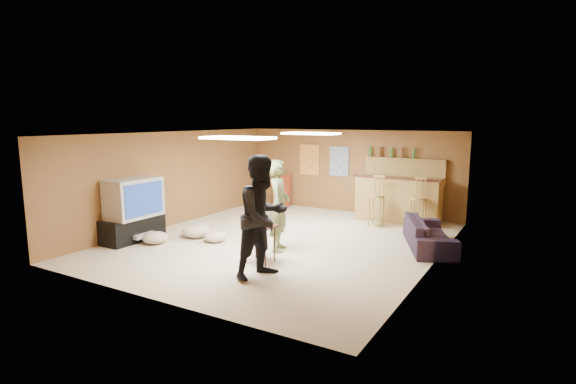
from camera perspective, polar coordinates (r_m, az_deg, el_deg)
The scene contains 32 objects.
ground at distance 9.29m, azimuth -0.63°, elevation -6.27°, with size 7.00×7.00×0.00m, color #C6B797.
ceiling at distance 8.95m, azimuth -0.65°, elevation 7.42°, with size 6.00×7.00×0.02m, color silver.
wall_back at distance 12.17m, azimuth 7.86°, elevation 2.63°, with size 6.00×0.02×2.20m, color brown.
wall_front at distance 6.36m, azimuth -17.07°, elevation -3.76°, with size 6.00×0.02×2.20m, color brown.
wall_left at distance 10.89m, azimuth -14.32°, elevation 1.66°, with size 0.02×7.00×2.20m, color brown.
wall_right at distance 7.96m, azimuth 18.23°, elevation -1.24°, with size 0.02×7.00×2.20m, color brown.
tv_stand at distance 9.83m, azimuth -19.09°, elevation -4.41°, with size 0.55×1.30×0.50m, color black.
dvd_box at distance 9.69m, azimuth -18.20°, elevation -5.16°, with size 0.35×0.50×0.08m, color #B2B2B7.
tv_body at distance 9.65m, azimuth -19.02°, elevation -0.71°, with size 0.60×1.10×0.80m, color #B2B2B7.
tv_screen at distance 9.42m, azimuth -17.78°, elevation -0.88°, with size 0.02×0.95×0.65m, color navy.
bar_counter at distance 11.24m, azimuth 13.80°, elevation -0.93°, with size 2.00×0.60×1.10m, color olive.
bar_lip at distance 10.92m, azimuth 13.54°, elevation 1.71°, with size 2.10×0.12×0.05m, color #3E1C13.
bar_shelf at distance 11.55m, azimuth 14.63°, elevation 4.06°, with size 2.00×0.18×0.05m, color olive.
bar_backing at distance 11.59m, azimuth 14.59°, elevation 2.59°, with size 2.00×0.14×0.60m, color olive.
poster_left at distance 12.61m, azimuth 2.76°, elevation 4.08°, with size 0.60×0.03×0.85m, color #BF3F26.
poster_right at distance 12.22m, azimuth 6.51°, elevation 3.87°, with size 0.55×0.03×0.80m, color #334C99.
folding_chair_stack at distance 12.97m, azimuth -0.73°, elevation 0.23°, with size 0.50×0.14×0.90m, color maroon.
ceiling_panel_front at distance 7.71m, azimuth -6.43°, elevation 6.84°, with size 1.20×0.60×0.04m, color white.
ceiling_panel_back at distance 10.00m, azimuth 2.91°, elevation 7.43°, with size 1.20×0.60×0.04m, color white.
person_olive at distance 8.47m, azimuth -1.18°, elevation -1.75°, with size 0.63×0.42×1.74m, color #636B3E.
person_black at distance 7.06m, azimuth -3.18°, elevation -3.15°, with size 0.95×0.74×1.95m, color black.
sofa at distance 9.18m, azimuth 17.49°, elevation -5.08°, with size 1.93×0.75×0.56m, color black.
tray_table at distance 7.90m, azimuth -3.53°, elevation -6.58°, with size 0.51×0.41×0.67m, color #3E1C13.
cup_red_near at distance 7.89m, azimuth -4.06°, elevation -3.65°, with size 0.09×0.09×0.12m, color #B40C25.
cup_red_far at distance 7.72m, azimuth -3.38°, elevation -3.98°, with size 0.08×0.08×0.11m, color #B40C25.
cup_blue at distance 7.80m, azimuth -2.53°, elevation -3.82°, with size 0.08×0.08×0.11m, color #1E17A0.
bar_stool_left at distance 10.65m, azimuth 11.17°, elevation -0.85°, with size 0.41×0.41×1.30m, color olive, non-canonical shape.
bar_stool_right at distance 10.54m, azimuth 16.21°, elevation -1.34°, with size 0.39×0.39×1.23m, color olive, non-canonical shape.
cushion_near_tv at distance 9.77m, azimuth -11.56°, elevation -4.87°, with size 0.60×0.60×0.27m, color tan.
cushion_mid at distance 9.36m, azimuth -9.27°, elevation -5.62°, with size 0.46×0.46×0.21m, color tan.
cushion_far at distance 9.50m, azimuth -16.49°, elevation -5.58°, with size 0.52×0.52×0.23m, color tan.
bottle_row at distance 11.61m, azimuth 13.01°, elevation 4.92°, with size 1.20×0.08×0.26m, color #3F7233, non-canonical shape.
Camera 1 is at (4.59, -7.68, 2.49)m, focal length 28.00 mm.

